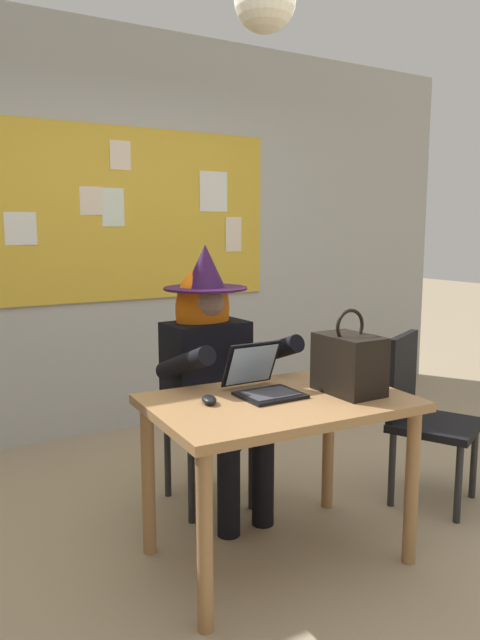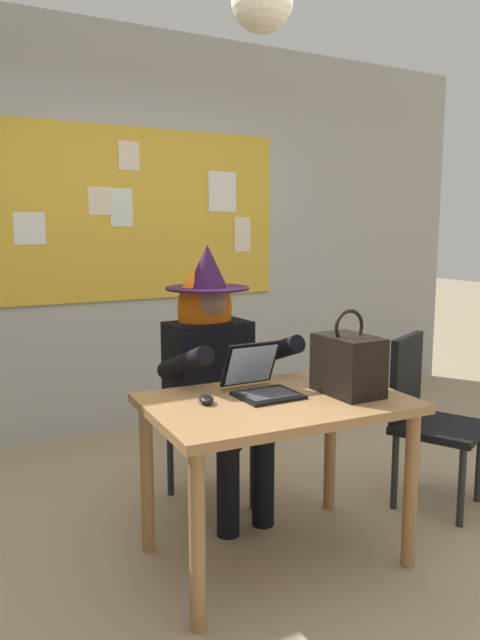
{
  "view_description": "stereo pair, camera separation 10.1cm",
  "coord_description": "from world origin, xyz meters",
  "px_view_note": "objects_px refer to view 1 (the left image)",
  "views": [
    {
      "loc": [
        -1.46,
        -2.06,
        1.47
      ],
      "look_at": [
        -0.01,
        0.34,
        1.04
      ],
      "focal_mm": 34.03,
      "sensor_mm": 36.0,
      "label": 1
    },
    {
      "loc": [
        -1.37,
        -2.11,
        1.47
      ],
      "look_at": [
        -0.01,
        0.34,
        1.04
      ],
      "focal_mm": 34.03,
      "sensor_mm": 36.0,
      "label": 2
    }
  ],
  "objects_px": {
    "handbag": "(349,363)",
    "chair_extra_corner": "(421,409)",
    "laptop": "(263,382)",
    "chair_at_desk": "(202,406)",
    "person_costumed": "(212,361)",
    "computer_mouse": "(209,400)",
    "desk_main": "(279,422)"
  },
  "relations": [
    {
      "from": "person_costumed",
      "to": "handbag",
      "type": "relative_size",
      "value": 3.65
    },
    {
      "from": "chair_at_desk",
      "to": "laptop",
      "type": "distance_m",
      "value": 0.68
    },
    {
      "from": "chair_extra_corner",
      "to": "laptop",
      "type": "bearing_deg",
      "value": -115.99
    },
    {
      "from": "computer_mouse",
      "to": "chair_extra_corner",
      "type": "bearing_deg",
      "value": 16.59
    },
    {
      "from": "computer_mouse",
      "to": "handbag",
      "type": "height_order",
      "value": "handbag"
    },
    {
      "from": "desk_main",
      "to": "handbag",
      "type": "relative_size",
      "value": 3.03
    },
    {
      "from": "person_costumed",
      "to": "computer_mouse",
      "type": "bearing_deg",
      "value": -31.91
    },
    {
      "from": "chair_at_desk",
      "to": "handbag",
      "type": "height_order",
      "value": "handbag"
    },
    {
      "from": "person_costumed",
      "to": "computer_mouse",
      "type": "xyz_separation_m",
      "value": [
        -0.3,
        -0.52,
        -0.03
      ]
    },
    {
      "from": "computer_mouse",
      "to": "chair_at_desk",
      "type": "bearing_deg",
      "value": 80.86
    },
    {
      "from": "person_costumed",
      "to": "chair_extra_corner",
      "type": "bearing_deg",
      "value": 61.15
    },
    {
      "from": "desk_main",
      "to": "chair_extra_corner",
      "type": "distance_m",
      "value": 1.01
    },
    {
      "from": "desk_main",
      "to": "chair_extra_corner",
      "type": "bearing_deg",
      "value": 5.8
    },
    {
      "from": "chair_at_desk",
      "to": "chair_extra_corner",
      "type": "bearing_deg",
      "value": 62.03
    },
    {
      "from": "handbag",
      "to": "chair_extra_corner",
      "type": "bearing_deg",
      "value": 15.22
    },
    {
      "from": "handbag",
      "to": "chair_extra_corner",
      "type": "xyz_separation_m",
      "value": [
        0.68,
        0.18,
        -0.37
      ]
    },
    {
      "from": "computer_mouse",
      "to": "chair_extra_corner",
      "type": "height_order",
      "value": "chair_extra_corner"
    },
    {
      "from": "chair_at_desk",
      "to": "desk_main",
      "type": "bearing_deg",
      "value": 3.84
    },
    {
      "from": "desk_main",
      "to": "person_costumed",
      "type": "xyz_separation_m",
      "value": [
        0.0,
        0.6,
        0.16
      ]
    },
    {
      "from": "computer_mouse",
      "to": "chair_extra_corner",
      "type": "distance_m",
      "value": 1.32
    },
    {
      "from": "laptop",
      "to": "chair_extra_corner",
      "type": "bearing_deg",
      "value": 0.1
    },
    {
      "from": "handbag",
      "to": "chair_extra_corner",
      "type": "distance_m",
      "value": 0.79
    },
    {
      "from": "desk_main",
      "to": "handbag",
      "type": "bearing_deg",
      "value": -14.71
    },
    {
      "from": "chair_at_desk",
      "to": "chair_extra_corner",
      "type": "distance_m",
      "value": 1.17
    },
    {
      "from": "chair_at_desk",
      "to": "person_costumed",
      "type": "relative_size",
      "value": 0.66
    },
    {
      "from": "laptop",
      "to": "handbag",
      "type": "bearing_deg",
      "value": -29.02
    },
    {
      "from": "person_costumed",
      "to": "computer_mouse",
      "type": "height_order",
      "value": "person_costumed"
    },
    {
      "from": "person_costumed",
      "to": "computer_mouse",
      "type": "relative_size",
      "value": 13.26
    },
    {
      "from": "desk_main",
      "to": "computer_mouse",
      "type": "height_order",
      "value": "computer_mouse"
    },
    {
      "from": "laptop",
      "to": "chair_at_desk",
      "type": "bearing_deg",
      "value": 88.33
    },
    {
      "from": "computer_mouse",
      "to": "chair_extra_corner",
      "type": "relative_size",
      "value": 0.12
    },
    {
      "from": "laptop",
      "to": "person_costumed",
      "type": "bearing_deg",
      "value": 88.28
    }
  ]
}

